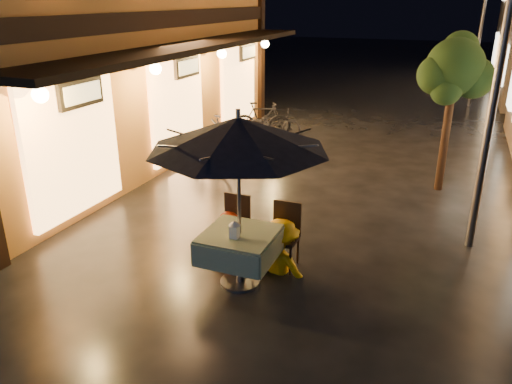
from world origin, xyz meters
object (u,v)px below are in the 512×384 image
at_px(cafe_table, 240,245).
at_px(table_lantern, 234,228).
at_px(patio_umbrella, 238,134).
at_px(person_yellow, 281,222).
at_px(bicycle_0, 205,151).
at_px(streetlamp_near, 501,60).
at_px(person_orange, 228,213).

height_order(cafe_table, table_lantern, table_lantern).
height_order(patio_umbrella, person_yellow, patio_umbrella).
height_order(table_lantern, bicycle_0, table_lantern).
xyz_separation_m(streetlamp_near, table_lantern, (-2.98, -2.56, -2.00)).
distance_m(patio_umbrella, table_lantern, 1.24).
xyz_separation_m(person_orange, person_yellow, (0.85, -0.02, 0.02)).
relative_size(table_lantern, person_yellow, 0.16).
height_order(table_lantern, person_orange, person_orange).
relative_size(patio_umbrella, bicycle_0, 1.32).
xyz_separation_m(streetlamp_near, bicycle_0, (-5.63, 1.72, -2.43)).
relative_size(person_orange, bicycle_0, 0.80).
xyz_separation_m(streetlamp_near, person_yellow, (-2.58, -1.83, -2.15)).
bearing_deg(person_yellow, table_lantern, 72.36).
bearing_deg(streetlamp_near, person_yellow, -144.72).
relative_size(cafe_table, person_orange, 0.66).
distance_m(streetlamp_near, person_yellow, 3.83).
bearing_deg(streetlamp_near, person_orange, -152.26).
bearing_deg(table_lantern, bicycle_0, 121.67).
bearing_deg(bicycle_0, cafe_table, -122.42).
height_order(streetlamp_near, table_lantern, streetlamp_near).
bearing_deg(person_orange, cafe_table, 142.59).
bearing_deg(table_lantern, person_orange, 120.82).
relative_size(cafe_table, table_lantern, 3.96).
height_order(cafe_table, person_orange, person_orange).
xyz_separation_m(cafe_table, table_lantern, (0.00, -0.16, 0.33)).
bearing_deg(bicycle_0, person_yellow, -114.54).
bearing_deg(patio_umbrella, bicycle_0, 122.68).
distance_m(table_lantern, person_orange, 0.90).
relative_size(patio_umbrella, table_lantern, 9.84).
xyz_separation_m(table_lantern, person_yellow, (0.40, 0.73, -0.15)).
xyz_separation_m(person_yellow, bicycle_0, (-3.04, 3.55, -0.28)).
bearing_deg(bicycle_0, patio_umbrella, -122.42).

